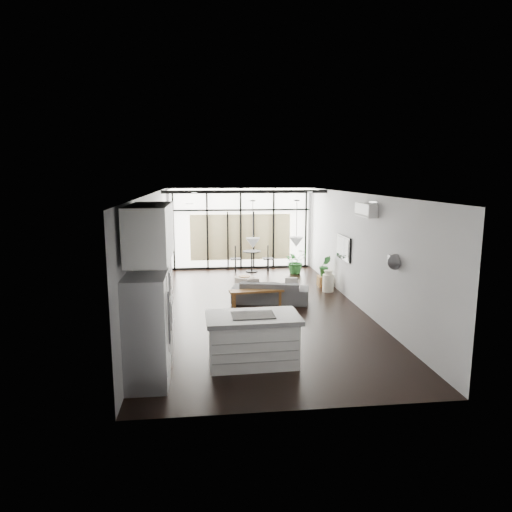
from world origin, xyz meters
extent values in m
cube|color=black|center=(0.00, 0.00, 0.00)|extent=(5.00, 10.00, 0.00)
cube|color=silver|center=(0.00, 0.00, 2.80)|extent=(5.00, 10.00, 0.00)
cube|color=silver|center=(-2.50, 0.00, 1.40)|extent=(0.02, 10.00, 2.80)
cube|color=silver|center=(2.50, 0.00, 1.40)|extent=(0.02, 10.00, 2.80)
cube|color=silver|center=(0.00, 5.00, 1.40)|extent=(5.00, 0.02, 2.80)
cube|color=silver|center=(0.00, -5.00, 1.40)|extent=(5.00, 0.02, 2.80)
cube|color=black|center=(0.00, 4.88, 1.40)|extent=(5.00, 0.20, 2.80)
cube|color=silver|center=(0.00, 4.00, 2.77)|extent=(4.70, 1.90, 0.06)
cube|color=beige|center=(0.00, 4.95, 1.10)|extent=(3.50, 0.02, 1.60)
cube|color=white|center=(-0.48, -3.33, 0.44)|extent=(1.62, 0.99, 0.87)
cube|color=black|center=(-0.48, -3.33, 0.88)|extent=(0.74, 0.51, 0.01)
cube|color=#AAAAAF|center=(-2.20, -3.95, 0.87)|extent=(0.67, 0.84, 1.73)
cube|color=white|center=(-2.15, -3.07, 1.10)|extent=(0.57, 0.60, 2.20)
cube|color=white|center=(-2.12, -3.50, 2.35)|extent=(0.62, 1.75, 0.86)
cone|color=silver|center=(-0.40, -2.65, 2.02)|extent=(0.26, 0.26, 0.18)
cone|color=silver|center=(0.40, -2.65, 2.02)|extent=(0.26, 0.26, 0.18)
imported|color=#515053|center=(0.39, 0.49, 0.38)|extent=(2.03, 1.02, 0.76)
cube|color=brown|center=(-0.01, 0.11, 0.22)|extent=(1.37, 0.46, 0.43)
cylinder|color=beige|center=(-0.18, 1.59, 0.22)|extent=(0.64, 0.64, 0.44)
cube|color=brown|center=(2.24, 2.01, 0.15)|extent=(0.41, 0.41, 0.30)
imported|color=#266629|center=(1.75, 3.86, 0.32)|extent=(1.01, 1.05, 0.64)
imported|color=#266629|center=(2.24, 2.01, 0.44)|extent=(0.39, 0.64, 0.27)
cylinder|color=silver|center=(2.17, 1.38, 0.31)|extent=(0.32, 0.32, 0.61)
cube|color=black|center=(0.32, 4.27, 0.36)|extent=(1.52, 0.68, 0.71)
cube|color=black|center=(2.46, 1.00, 1.30)|extent=(0.05, 1.10, 0.65)
cube|color=white|center=(2.38, -0.80, 2.45)|extent=(0.22, 0.90, 0.30)
cube|color=black|center=(-2.47, -0.50, 1.55)|extent=(0.04, 0.70, 0.90)
camera|label=1|loc=(-1.29, -10.77, 3.23)|focal=32.00mm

